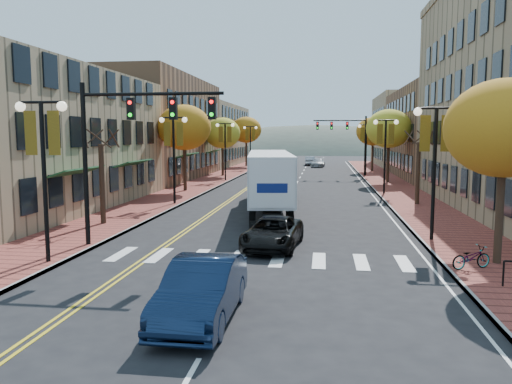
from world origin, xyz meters
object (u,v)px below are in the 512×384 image
(bicycle, at_px, (471,257))
(semi_truck, at_px, (269,177))
(black_suv, at_px, (273,233))
(navy_sedan, at_px, (202,290))

(bicycle, bearing_deg, semi_truck, 8.20)
(semi_truck, height_order, black_suv, semi_truck)
(black_suv, bearing_deg, semi_truck, 102.05)
(black_suv, height_order, bicycle, black_suv)
(navy_sedan, relative_size, bicycle, 3.09)
(navy_sedan, xyz_separation_m, bicycle, (8.30, 5.58, -0.23))
(navy_sedan, distance_m, black_suv, 8.65)
(semi_truck, xyz_separation_m, navy_sedan, (0.28, -18.96, -1.41))
(navy_sedan, height_order, bicycle, navy_sedan)
(navy_sedan, bearing_deg, bicycle, 34.14)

